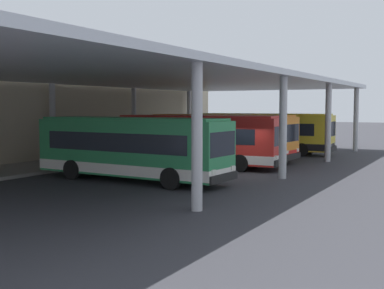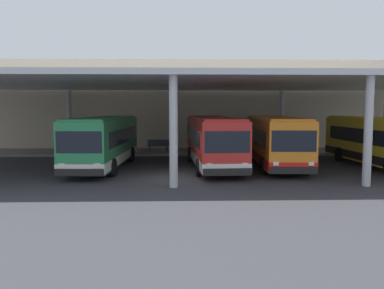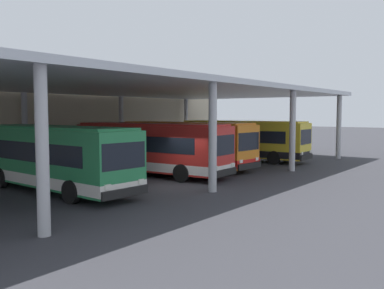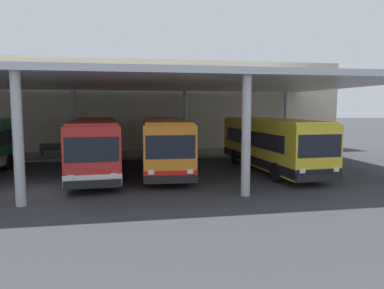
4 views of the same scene
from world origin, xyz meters
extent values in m
plane|color=#333338|center=(0.00, 0.00, 0.00)|extent=(200.00, 200.00, 0.00)
cube|color=gray|center=(0.00, 11.75, 0.09)|extent=(42.00, 4.50, 0.18)
cube|color=#C1B293|center=(0.00, 15.00, 3.99)|extent=(48.00, 1.60, 7.98)
cube|color=silver|center=(0.00, 5.50, 5.40)|extent=(40.00, 17.00, 0.30)
cylinder|color=#B2B2B7|center=(-9.25, -2.50, 2.62)|extent=(0.40, 0.40, 5.25)
cylinder|color=#B2B2B7|center=(0.00, -2.50, 2.62)|extent=(0.40, 0.40, 5.25)
cylinder|color=#B2B2B7|center=(0.00, 13.50, 2.62)|extent=(0.40, 0.40, 5.25)
cylinder|color=#B2B2B7|center=(9.25, -2.50, 2.62)|extent=(0.40, 0.40, 5.25)
cylinder|color=#B2B2B7|center=(9.25, 13.50, 2.62)|extent=(0.40, 0.40, 5.25)
cylinder|color=#B2B2B7|center=(18.50, -2.50, 2.62)|extent=(0.40, 0.40, 5.25)
cylinder|color=#B2B2B7|center=(18.50, 13.50, 2.62)|extent=(0.40, 0.40, 5.25)
cube|color=#28844C|center=(-4.45, 3.85, 1.70)|extent=(2.99, 10.51, 2.70)
cube|color=white|center=(-4.45, 3.85, 0.70)|extent=(3.01, 10.53, 0.50)
cube|color=black|center=(-4.45, 4.00, 2.00)|extent=(2.94, 8.64, 0.90)
cube|color=black|center=(-4.70, -1.29, 2.05)|extent=(2.30, 0.23, 1.10)
cube|color=black|center=(-4.70, -1.38, 0.55)|extent=(2.45, 0.28, 0.36)
cube|color=#2A8B50|center=(-4.45, 3.85, 3.11)|extent=(2.77, 10.08, 0.12)
cube|color=yellow|center=(-4.70, -1.26, 2.87)|extent=(1.75, 0.20, 0.28)
cube|color=white|center=(-5.60, -1.33, 0.90)|extent=(0.28, 0.09, 0.20)
cube|color=white|center=(-3.80, -1.41, 0.90)|extent=(0.28, 0.09, 0.20)
cylinder|color=black|center=(-5.83, 0.69, 0.50)|extent=(0.33, 1.01, 1.00)
cylinder|color=black|center=(-3.38, 0.58, 0.50)|extent=(0.33, 1.01, 1.00)
cylinder|color=black|center=(-5.54, 6.77, 0.50)|extent=(0.33, 1.01, 1.00)
cylinder|color=black|center=(-3.09, 6.65, 0.50)|extent=(0.33, 1.01, 1.00)
cube|color=red|center=(2.40, 3.76, 1.70)|extent=(3.02, 10.51, 2.70)
cube|color=white|center=(2.40, 3.76, 0.70)|extent=(3.04, 10.53, 0.50)
cube|color=black|center=(2.40, 3.91, 2.00)|extent=(2.97, 8.65, 0.90)
cube|color=black|center=(2.66, -1.39, 2.05)|extent=(2.30, 0.24, 1.10)
cube|color=black|center=(2.67, -1.48, 0.55)|extent=(2.45, 0.28, 0.36)
cube|color=red|center=(2.40, 3.76, 3.11)|extent=(2.80, 10.09, 0.12)
cube|color=yellow|center=(2.66, -1.36, 2.87)|extent=(1.75, 0.21, 0.28)
cube|color=white|center=(1.77, -1.51, 0.90)|extent=(0.28, 0.09, 0.20)
cube|color=white|center=(3.57, -1.42, 0.90)|extent=(0.28, 0.09, 0.20)
cylinder|color=black|center=(1.34, 0.48, 0.50)|extent=(0.33, 1.01, 1.00)
cylinder|color=black|center=(3.79, 0.60, 0.50)|extent=(0.33, 1.01, 1.00)
cylinder|color=black|center=(1.04, 6.55, 0.50)|extent=(0.33, 1.01, 1.00)
cylinder|color=black|center=(3.48, 6.68, 0.50)|extent=(0.33, 1.01, 1.00)
cube|color=orange|center=(6.44, 4.16, 1.70)|extent=(3.10, 10.53, 2.70)
cube|color=red|center=(6.44, 4.16, 0.70)|extent=(3.12, 10.55, 0.50)
cube|color=black|center=(6.45, 4.31, 2.00)|extent=(3.03, 8.66, 0.90)
cube|color=black|center=(6.14, -0.98, 2.05)|extent=(2.30, 0.25, 1.10)
cube|color=black|center=(6.13, -1.07, 0.55)|extent=(2.46, 0.30, 0.36)
cube|color=orange|center=(6.44, 4.16, 3.11)|extent=(2.88, 10.10, 0.12)
cube|color=yellow|center=(6.14, -0.95, 2.87)|extent=(1.75, 0.22, 0.28)
cube|color=white|center=(5.23, -1.01, 0.90)|extent=(0.28, 0.10, 0.20)
cube|color=white|center=(7.03, -1.11, 0.90)|extent=(0.28, 0.10, 0.20)
cylinder|color=black|center=(5.03, 1.02, 0.50)|extent=(0.34, 1.01, 1.00)
cylinder|color=black|center=(7.47, 0.87, 0.50)|extent=(0.34, 1.01, 1.00)
cylinder|color=black|center=(5.38, 7.09, 0.50)|extent=(0.34, 1.01, 1.00)
cylinder|color=black|center=(7.83, 6.95, 0.50)|extent=(0.34, 1.01, 1.00)
cube|color=yellow|center=(12.85, 3.32, 1.70)|extent=(3.04, 10.52, 2.70)
cube|color=black|center=(12.85, 3.32, 0.70)|extent=(3.06, 10.54, 0.50)
cube|color=black|center=(12.84, 3.47, 2.00)|extent=(2.98, 8.65, 0.90)
cube|color=black|center=(13.12, -1.82, 2.05)|extent=(2.30, 0.24, 1.10)
cube|color=black|center=(13.12, -1.91, 0.55)|extent=(2.46, 0.29, 0.36)
cube|color=yellow|center=(12.85, 3.32, 3.11)|extent=(2.82, 10.09, 0.12)
cube|color=yellow|center=(13.12, -1.79, 2.87)|extent=(1.75, 0.21, 0.28)
cube|color=white|center=(12.22, -1.95, 0.90)|extent=(0.28, 0.09, 0.20)
cube|color=white|center=(14.02, -1.86, 0.90)|extent=(0.28, 0.09, 0.20)
cylinder|color=black|center=(11.79, 0.03, 0.50)|extent=(0.33, 1.01, 1.00)
cylinder|color=black|center=(14.24, 0.16, 0.50)|extent=(0.33, 1.01, 1.00)
cylinder|color=black|center=(11.48, 6.11, 0.50)|extent=(0.33, 1.01, 1.00)
cylinder|color=black|center=(13.92, 6.24, 0.50)|extent=(0.33, 1.01, 1.00)
cube|color=#383D47|center=(-1.49, 11.75, 0.63)|extent=(1.80, 0.44, 0.08)
cube|color=#383D47|center=(-1.49, 11.95, 0.88)|extent=(1.80, 0.06, 0.44)
cube|color=#2D2D33|center=(-2.19, 11.75, 0.41)|extent=(0.10, 0.36, 0.45)
cube|color=#2D2D33|center=(-0.79, 11.75, 0.41)|extent=(0.10, 0.36, 0.45)
camera|label=1|loc=(-24.85, -10.99, 3.70)|focal=47.17mm
camera|label=2|loc=(0.29, -20.94, 3.76)|focal=36.94mm
camera|label=3|loc=(-16.82, -13.94, 3.81)|focal=39.80mm
camera|label=4|loc=(4.08, -17.53, 3.89)|focal=34.05mm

